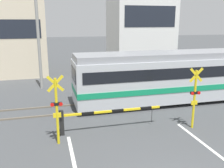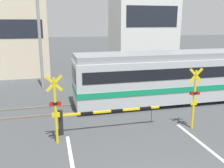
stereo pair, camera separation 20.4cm
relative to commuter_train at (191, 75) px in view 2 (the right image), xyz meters
The scene contains 11 objects.
rail_track_near 5.67m from the commuter_train, behind, with size 50.00×0.10×0.08m.
rail_track_far 5.67m from the commuter_train, behind, with size 50.00×0.10×0.08m.
commuter_train is the anchor object (origin of this frame).
crossing_barrier_near 7.74m from the commuter_train, 155.21° to the right, with size 4.83×0.20×1.15m.
crossing_barrier_far 4.84m from the commuter_train, 142.72° to the left, with size 4.83×0.20×1.15m.
crossing_signal_left 9.44m from the commuter_train, 154.73° to the right, with size 0.68×0.15×2.93m.
crossing_signal_right 4.60m from the commuter_train, 118.89° to the right, with size 0.68×0.15×2.93m.
pedestrian 7.65m from the commuter_train, 124.13° to the left, with size 0.38×0.22×1.69m.
building_left_of_street 16.40m from the commuter_train, 134.45° to the left, with size 5.38×5.31×7.91m.
building_right_of_street 12.09m from the commuter_train, 85.03° to the left, with size 6.16×5.31×9.88m.
utility_pole_streetside 10.85m from the commuter_train, 149.91° to the left, with size 0.22×0.22×6.59m.
Camera 2 is at (-3.24, -5.00, 4.97)m, focal length 40.00 mm.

